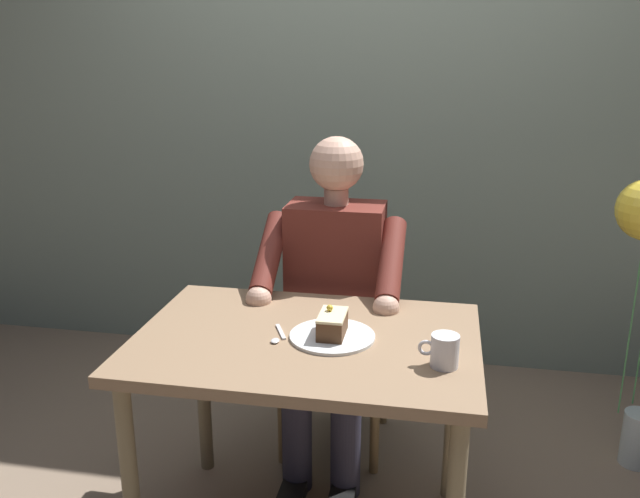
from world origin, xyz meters
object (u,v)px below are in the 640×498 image
at_px(dining_table, 306,364).
at_px(cake_slice, 332,324).
at_px(seated_person, 332,302).
at_px(chair, 339,325).
at_px(coffee_cup, 444,350).
at_px(dessert_spoon, 278,337).

xyz_separation_m(dining_table, cake_slice, (-0.08, -0.01, 0.14)).
distance_m(dining_table, cake_slice, 0.16).
relative_size(seated_person, cake_slice, 9.50).
bearing_deg(cake_slice, chair, -82.91).
relative_size(dining_table, coffee_cup, 9.25).
xyz_separation_m(chair, cake_slice, (-0.08, 0.64, 0.28)).
relative_size(chair, seated_person, 0.71).
bearing_deg(chair, dessert_spoon, 82.95).
xyz_separation_m(seated_person, coffee_cup, (-0.41, 0.60, 0.12)).
height_order(dining_table, coffee_cup, coffee_cup).
bearing_deg(seated_person, dining_table, 90.00).
height_order(chair, seated_person, seated_person).
bearing_deg(dessert_spoon, seated_person, -99.41).
height_order(seated_person, cake_slice, seated_person).
distance_m(seated_person, dessert_spoon, 0.51).
bearing_deg(coffee_cup, seated_person, -55.29).
height_order(cake_slice, coffee_cup, cake_slice).
bearing_deg(cake_slice, dessert_spoon, 11.00).
relative_size(coffee_cup, dessert_spoon, 0.80).
bearing_deg(dining_table, seated_person, -90.00).
height_order(coffee_cup, dessert_spoon, coffee_cup).
bearing_deg(dessert_spoon, dining_table, -162.83).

